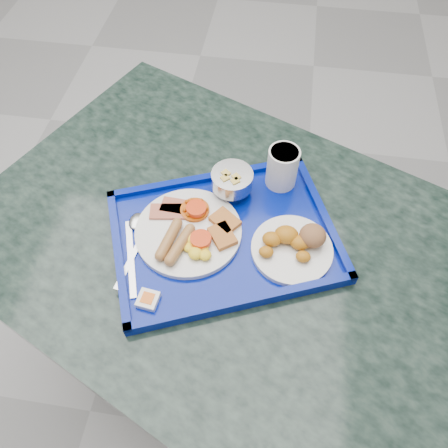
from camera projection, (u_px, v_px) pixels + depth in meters
The scene contains 10 objects.
floor at pixel (142, 243), 1.82m from camera, with size 6.00×6.00×0.00m, color gray.
table at pixel (238, 286), 1.09m from camera, with size 1.41×1.21×0.74m.
tray at pixel (224, 236), 0.93m from camera, with size 0.56×0.49×0.03m.
main_plate at pixel (190, 231), 0.92m from camera, with size 0.23×0.23×0.04m.
bread_plate at pixel (294, 244), 0.90m from camera, with size 0.17×0.17×0.06m.
fruit_bowl at pixel (232, 180), 0.96m from camera, with size 0.09×0.09×0.06m.
juice_cup at pixel (282, 166), 0.97m from camera, with size 0.07×0.07×0.10m.
spoon at pixel (135, 231), 0.93m from camera, with size 0.05×0.19×0.01m.
knife at pixel (131, 258), 0.89m from camera, with size 0.01×0.19×0.00m, color #AAABAD.
jam_packet at pixel (148, 300), 0.83m from camera, with size 0.04×0.04×0.02m.
Camera 1 is at (0.49, -0.92, 1.53)m, focal length 35.00 mm.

